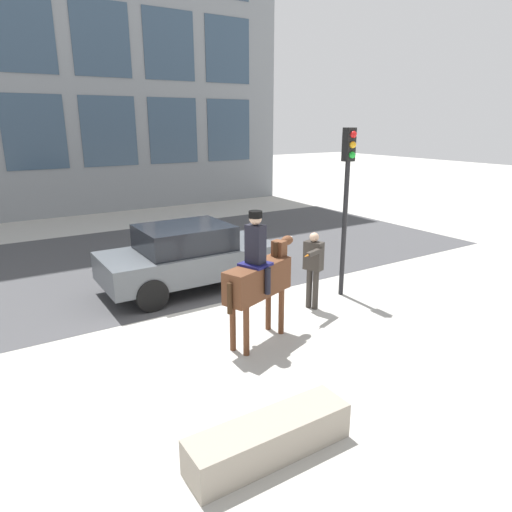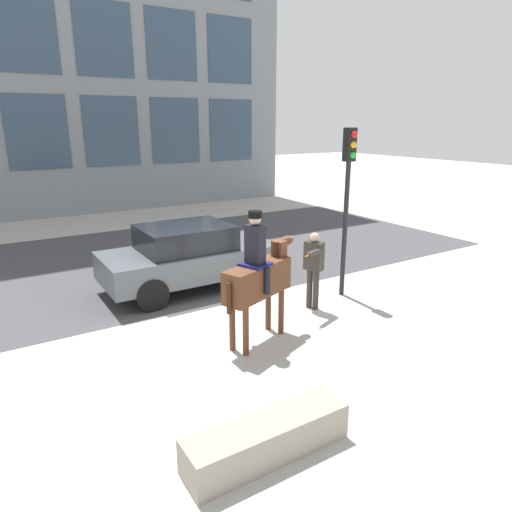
# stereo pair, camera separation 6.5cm
# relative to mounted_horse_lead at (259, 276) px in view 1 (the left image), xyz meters

# --- Properties ---
(ground_plane) EXTENTS (80.00, 80.00, 0.00)m
(ground_plane) POSITION_rel_mounted_horse_lead_xyz_m (-0.08, 1.54, -1.29)
(ground_plane) COLOR #B2AFA8
(road_surface) EXTENTS (20.46, 8.50, 0.01)m
(road_surface) POSITION_rel_mounted_horse_lead_xyz_m (-0.08, 6.29, -1.28)
(road_surface) COLOR #444447
(road_surface) RESTS_ON ground_plane
(mounted_horse_lead) EXTENTS (1.84, 0.94, 2.50)m
(mounted_horse_lead) POSITION_rel_mounted_horse_lead_xyz_m (0.00, 0.00, 0.00)
(mounted_horse_lead) COLOR #59331E
(mounted_horse_lead) RESTS_ON ground_plane
(pedestrian_bystander) EXTENTS (0.78, 0.67, 1.72)m
(pedestrian_bystander) POSITION_rel_mounted_horse_lead_xyz_m (1.83, 0.68, -0.27)
(pedestrian_bystander) COLOR #332D28
(pedestrian_bystander) RESTS_ON ground_plane
(street_car_near_lane) EXTENTS (4.21, 1.97, 1.59)m
(street_car_near_lane) POSITION_rel_mounted_horse_lead_xyz_m (0.08, 3.32, -0.45)
(street_car_near_lane) COLOR #51565B
(street_car_near_lane) RESTS_ON ground_plane
(traffic_light) EXTENTS (0.24, 0.29, 3.85)m
(traffic_light) POSITION_rel_mounted_horse_lead_xyz_m (2.97, 0.97, 1.31)
(traffic_light) COLOR black
(traffic_light) RESTS_ON ground_plane
(planter_ledge) EXTENTS (2.14, 0.56, 0.48)m
(planter_ledge) POSITION_rel_mounted_horse_lead_xyz_m (-1.55, -2.66, -1.05)
(planter_ledge) COLOR #9E9384
(planter_ledge) RESTS_ON ground_plane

